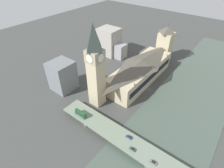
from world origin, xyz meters
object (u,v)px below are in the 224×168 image
(victoria_tower, at_px, (165,44))
(car_northbound_lead, at_px, (153,162))
(clock_tower, at_px, (95,66))
(parliament_hall, at_px, (140,70))
(double_decker_bus_lead, at_px, (81,113))
(car_northbound_tail, at_px, (129,137))
(car_northbound_mid, at_px, (133,149))
(road_bridge, at_px, (152,158))

(victoria_tower, height_order, car_northbound_lead, victoria_tower)
(clock_tower, xyz_separation_m, car_northbound_lead, (-70.75, 25.21, -33.42))
(parliament_hall, height_order, double_decker_bus_lead, parliament_hall)
(double_decker_bus_lead, height_order, car_northbound_tail, double_decker_bus_lead)
(double_decker_bus_lead, relative_size, car_northbound_lead, 2.31)
(victoria_tower, bearing_deg, car_northbound_tail, 104.90)
(car_northbound_mid, bearing_deg, car_northbound_tail, -42.71)
(parliament_hall, relative_size, car_northbound_lead, 19.07)
(road_bridge, xyz_separation_m, double_decker_bus_lead, (64.07, 3.82, 3.84))
(car_northbound_lead, bearing_deg, double_decker_bus_lead, 0.32)
(parliament_hall, height_order, road_bridge, parliament_hall)
(road_bridge, height_order, car_northbound_mid, car_northbound_mid)
(double_decker_bus_lead, bearing_deg, car_northbound_lead, -179.68)
(parliament_hall, bearing_deg, car_northbound_mid, 117.64)
(victoria_tower, xyz_separation_m, car_northbound_tail, (-35.07, 131.83, -15.79))
(car_northbound_mid, bearing_deg, car_northbound_lead, -178.84)
(car_northbound_mid, bearing_deg, parliament_hall, -62.36)
(car_northbound_mid, bearing_deg, double_decker_bus_lead, 0.06)
(victoria_tower, distance_m, car_northbound_lead, 150.77)
(parliament_hall, distance_m, road_bridge, 95.32)
(victoria_tower, distance_m, car_northbound_mid, 145.77)
(double_decker_bus_lead, bearing_deg, car_northbound_tail, -171.12)
(clock_tower, height_order, road_bridge, clock_tower)
(clock_tower, height_order, victoria_tower, clock_tower)
(double_decker_bus_lead, distance_m, car_northbound_tail, 44.09)
(road_bridge, height_order, car_northbound_tail, car_northbound_tail)
(parliament_hall, height_order, clock_tower, clock_tower)
(victoria_tower, relative_size, car_northbound_lead, 10.13)
(road_bridge, relative_size, double_decker_bus_lead, 14.77)
(double_decker_bus_lead, bearing_deg, parliament_hall, -96.00)
(clock_tower, height_order, car_northbound_lead, clock_tower)
(car_northbound_mid, height_order, car_northbound_tail, car_northbound_tail)
(clock_tower, distance_m, car_northbound_lead, 82.21)
(parliament_hall, relative_size, double_decker_bus_lead, 8.25)
(double_decker_bus_lead, xyz_separation_m, car_northbound_lead, (-66.46, -0.37, -2.14))
(victoria_tower, bearing_deg, clock_tower, 83.57)
(clock_tower, relative_size, double_decker_bus_lead, 6.85)
(road_bridge, bearing_deg, car_northbound_lead, 124.63)
(car_northbound_lead, height_order, car_northbound_tail, car_northbound_tail)
(road_bridge, distance_m, car_northbound_mid, 13.89)
(road_bridge, bearing_deg, parliament_hall, -54.19)
(clock_tower, bearing_deg, victoria_tower, -96.43)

